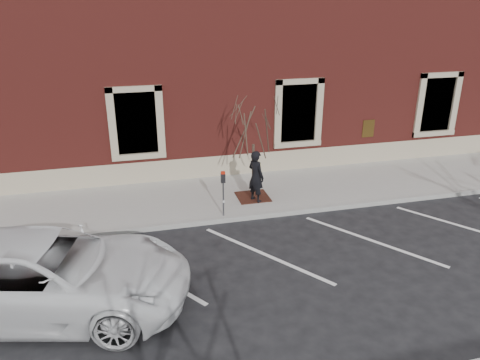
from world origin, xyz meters
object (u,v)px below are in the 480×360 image
object	(u,v)px
parking_meter	(223,185)
sapling	(254,129)
man	(256,176)
white_truck	(45,274)

from	to	relation	value
parking_meter	sapling	bearing A→B (deg)	33.52
man	white_truck	size ratio (longest dim) A/B	0.28
white_truck	man	bearing A→B (deg)	-41.53
man	white_truck	xyz separation A→B (m)	(-6.00, -4.18, -0.15)
man	sapling	world-z (taller)	sapling
sapling	man	bearing A→B (deg)	-88.56
parking_meter	white_truck	distance (m)	5.80
white_truck	parking_meter	bearing A→B (deg)	-40.99
man	sapling	size ratio (longest dim) A/B	0.51
white_truck	sapling	bearing A→B (deg)	-39.48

